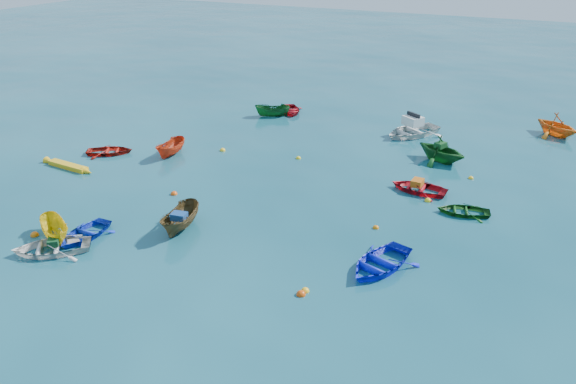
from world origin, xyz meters
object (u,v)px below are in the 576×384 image
at_px(dinghy_blue_sw, 85,237).
at_px(dinghy_blue_se, 379,268).
at_px(dinghy_white_near, 53,252).
at_px(kayak_yellow, 69,168).
at_px(motorboat_white, 412,135).

bearing_deg(dinghy_blue_sw, dinghy_blue_se, 14.06).
height_order(dinghy_white_near, kayak_yellow, dinghy_white_near).
relative_size(dinghy_blue_sw, dinghy_white_near, 0.85).
bearing_deg(dinghy_blue_sw, motorboat_white, 63.71).
bearing_deg(dinghy_blue_se, motorboat_white, 116.54).
bearing_deg(dinghy_blue_sw, kayak_yellow, 139.16).
xyz_separation_m(dinghy_blue_sw, dinghy_blue_se, (12.83, 3.32, 0.00)).
height_order(dinghy_blue_sw, dinghy_white_near, dinghy_white_near).
relative_size(dinghy_blue_se, motorboat_white, 0.82).
bearing_deg(dinghy_white_near, dinghy_blue_sw, 129.94).
relative_size(dinghy_blue_sw, kayak_yellow, 0.78).
height_order(dinghy_blue_sw, motorboat_white, motorboat_white).
bearing_deg(dinghy_white_near, dinghy_blue_se, 71.55).
bearing_deg(motorboat_white, dinghy_blue_sw, -83.09).
xyz_separation_m(dinghy_blue_sw, motorboat_white, (9.84, 20.32, 0.00)).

